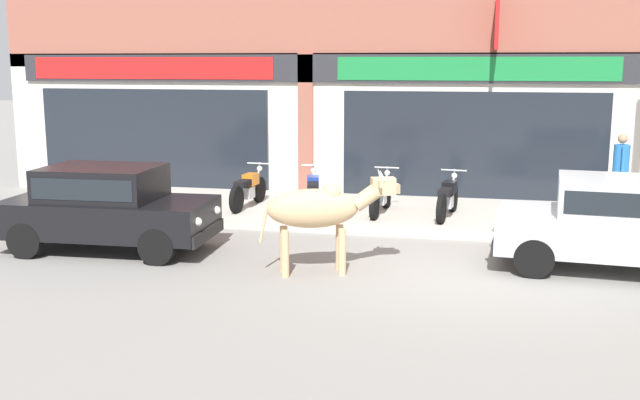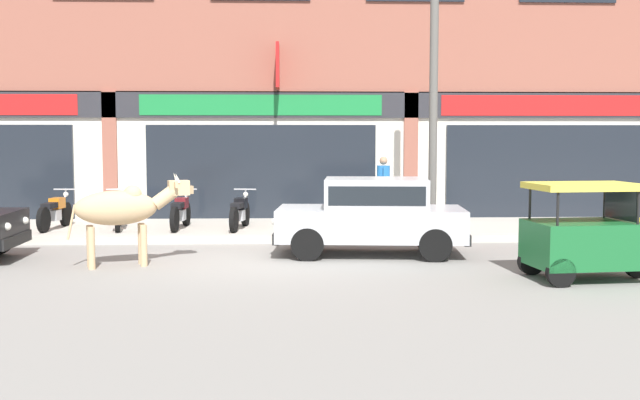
% 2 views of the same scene
% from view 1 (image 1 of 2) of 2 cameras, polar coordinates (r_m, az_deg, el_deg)
% --- Properties ---
extents(ground_plane, '(90.00, 90.00, 0.00)m').
position_cam_1_polar(ground_plane, '(11.75, 10.84, -5.52)').
color(ground_plane, gray).
extents(sidewalk, '(19.00, 3.59, 0.17)m').
position_cam_1_polar(sidewalk, '(15.61, 11.24, -1.24)').
color(sidewalk, '#B7AFA3').
rests_on(sidewalk, ground).
extents(cow, '(2.07, 1.02, 1.61)m').
position_cam_1_polar(cow, '(11.32, -0.06, -0.70)').
color(cow, tan).
rests_on(cow, ground).
extents(car_0, '(3.66, 1.71, 1.46)m').
position_cam_1_polar(car_0, '(13.25, -15.96, -0.31)').
color(car_0, black).
rests_on(car_0, ground).
extents(car_1, '(3.71, 1.90, 1.46)m').
position_cam_1_polar(car_1, '(12.34, 21.72, -1.43)').
color(car_1, black).
rests_on(car_1, ground).
extents(motorcycle_0, '(0.52, 1.81, 0.88)m').
position_cam_1_polar(motorcycle_0, '(15.85, -5.49, 0.81)').
color(motorcycle_0, black).
rests_on(motorcycle_0, sidewalk).
extents(motorcycle_1, '(0.62, 1.79, 0.88)m').
position_cam_1_polar(motorcycle_1, '(15.46, -0.54, 0.62)').
color(motorcycle_1, black).
rests_on(motorcycle_1, sidewalk).
extents(motorcycle_2, '(0.52, 1.81, 0.88)m').
position_cam_1_polar(motorcycle_2, '(15.18, 4.65, 0.40)').
color(motorcycle_2, black).
rests_on(motorcycle_2, sidewalk).
extents(motorcycle_3, '(0.57, 1.81, 0.88)m').
position_cam_1_polar(motorcycle_3, '(14.98, 9.70, 0.15)').
color(motorcycle_3, black).
rests_on(motorcycle_3, sidewalk).
extents(pedestrian, '(0.32, 0.50, 1.60)m').
position_cam_1_polar(pedestrian, '(16.49, 21.95, 2.58)').
color(pedestrian, '#2D2D33').
rests_on(pedestrian, sidewalk).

